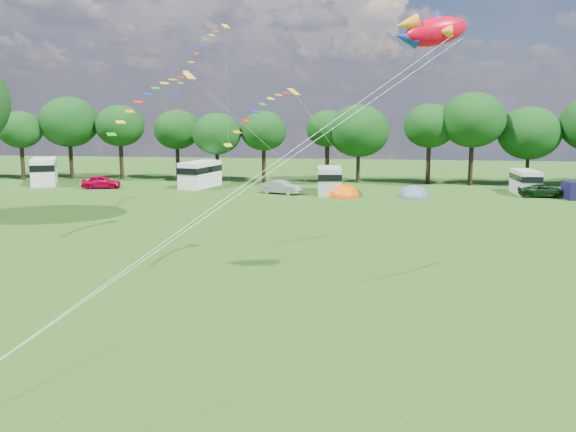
# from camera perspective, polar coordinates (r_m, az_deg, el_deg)

# --- Properties ---
(ground_plane) EXTENTS (180.00, 180.00, 0.00)m
(ground_plane) POSITION_cam_1_polar(r_m,az_deg,el_deg) (20.86, -3.06, -14.62)
(ground_plane) COLOR black
(ground_plane) RESTS_ON ground
(tree_line) EXTENTS (102.98, 10.98, 10.27)m
(tree_line) POSITION_cam_1_polar(r_m,az_deg,el_deg) (73.73, 9.12, 7.76)
(tree_line) COLOR black
(tree_line) RESTS_ON ground
(car_a) EXTENTS (4.46, 2.53, 1.40)m
(car_a) POSITION_cam_1_polar(r_m,az_deg,el_deg) (71.70, -16.28, 2.92)
(car_a) COLOR #B8002B
(car_a) RESTS_ON ground
(car_b) EXTENTS (4.13, 2.70, 1.36)m
(car_b) POSITION_cam_1_polar(r_m,az_deg,el_deg) (64.47, -0.63, 2.58)
(car_b) COLOR gray
(car_b) RESTS_ON ground
(car_d) EXTENTS (4.74, 2.24, 1.28)m
(car_d) POSITION_cam_1_polar(r_m,az_deg,el_deg) (66.90, 21.73, 2.12)
(car_d) COLOR black
(car_d) RESTS_ON ground
(campervan_a) EXTENTS (4.84, 6.54, 2.95)m
(campervan_a) POSITION_cam_1_polar(r_m,az_deg,el_deg) (77.20, -20.86, 3.79)
(campervan_a) COLOR white
(campervan_a) RESTS_ON ground
(campervan_b) EXTENTS (3.71, 6.12, 2.80)m
(campervan_b) POSITION_cam_1_polar(r_m,az_deg,el_deg) (70.53, -7.82, 3.77)
(campervan_b) COLOR white
(campervan_b) RESTS_ON ground
(campervan_c) EXTENTS (2.79, 5.60, 2.65)m
(campervan_c) POSITION_cam_1_polar(r_m,az_deg,el_deg) (64.74, 3.70, 3.25)
(campervan_c) COLOR #B2B2B4
(campervan_c) RESTS_ON ground
(campervan_d) EXTENTS (2.28, 4.94, 2.38)m
(campervan_d) POSITION_cam_1_polar(r_m,az_deg,el_deg) (68.73, 20.35, 2.92)
(campervan_d) COLOR #B1B2B4
(campervan_d) RESTS_ON ground
(tent_orange) EXTENTS (3.08, 3.37, 2.41)m
(tent_orange) POSITION_cam_1_polar(r_m,az_deg,el_deg) (62.76, 5.01, 1.74)
(tent_orange) COLOR #F75200
(tent_orange) RESTS_ON ground
(tent_greyblue) EXTENTS (3.10, 3.40, 2.31)m
(tent_greyblue) POSITION_cam_1_polar(r_m,az_deg,el_deg) (63.18, 11.09, 1.65)
(tent_greyblue) COLOR #4C5D6A
(tent_greyblue) RESTS_ON ground
(fish_kite) EXTENTS (3.43, 1.95, 1.79)m
(fish_kite) POSITION_cam_1_polar(r_m,az_deg,el_deg) (28.62, 12.52, 15.73)
(fish_kite) COLOR red
(fish_kite) RESTS_ON ground
(streamer_kite_a) EXTENTS (3.27, 5.58, 5.75)m
(streamer_kite_a) POSITION_cam_1_polar(r_m,az_deg,el_deg) (51.27, -7.38, 14.64)
(streamer_kite_a) COLOR #FFE602
(streamer_kite_a) RESTS_ON ground
(streamer_kite_b) EXTENTS (4.32, 4.81, 3.84)m
(streamer_kite_b) POSITION_cam_1_polar(r_m,az_deg,el_deg) (40.87, -11.48, 10.67)
(streamer_kite_b) COLOR #F6A82C
(streamer_kite_b) RESTS_ON ground
(streamer_kite_c) EXTENTS (3.05, 4.97, 2.80)m
(streamer_kite_c) POSITION_cam_1_polar(r_m,az_deg,el_deg) (32.20, -1.75, 9.73)
(streamer_kite_c) COLOR #FFE000
(streamer_kite_c) RESTS_ON ground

